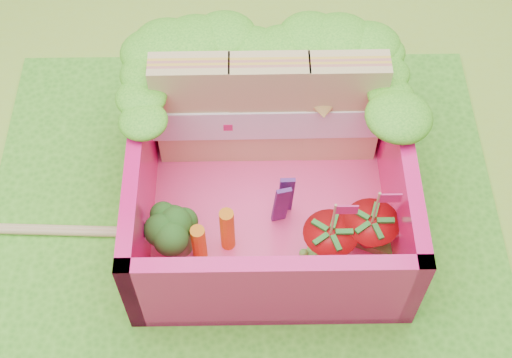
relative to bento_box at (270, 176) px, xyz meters
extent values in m
plane|color=#A2C938|center=(-0.13, -0.24, -0.31)|extent=(14.00, 14.00, 0.00)
cube|color=green|center=(-0.13, -0.24, -0.29)|extent=(2.60, 2.60, 0.03)
cube|color=#FF4184|center=(0.00, 0.00, -0.25)|extent=(1.30, 1.30, 0.05)
cube|color=#F3146C|center=(0.00, 0.61, 0.00)|extent=(1.30, 0.07, 0.55)
cube|color=#F3146C|center=(0.00, -0.61, 0.00)|extent=(1.30, 0.07, 0.55)
cube|color=#F3146C|center=(-0.61, 0.00, 0.00)|extent=(0.07, 1.30, 0.55)
cube|color=#F3146C|center=(0.61, 0.00, 0.00)|extent=(0.07, 1.30, 0.55)
ellipsoid|color=#25941A|center=(-0.50, 0.58, 0.33)|extent=(0.30, 0.30, 0.11)
ellipsoid|color=#25941A|center=(-0.36, 0.58, 0.33)|extent=(0.30, 0.30, 0.11)
ellipsoid|color=#25941A|center=(-0.21, 0.58, 0.33)|extent=(0.30, 0.30, 0.11)
ellipsoid|color=#25941A|center=(-0.07, 0.58, 0.33)|extent=(0.30, 0.30, 0.11)
ellipsoid|color=#25941A|center=(0.07, 0.58, 0.33)|extent=(0.30, 0.30, 0.11)
ellipsoid|color=#25941A|center=(0.21, 0.58, 0.33)|extent=(0.30, 0.30, 0.11)
ellipsoid|color=#25941A|center=(0.36, 0.58, 0.33)|extent=(0.30, 0.30, 0.11)
ellipsoid|color=#25941A|center=(0.50, 0.58, 0.33)|extent=(0.30, 0.30, 0.11)
ellipsoid|color=#25941A|center=(-0.58, 0.10, 0.33)|extent=(0.27, 0.27, 0.10)
ellipsoid|color=#25941A|center=(-0.58, 0.24, 0.33)|extent=(0.27, 0.27, 0.10)
ellipsoid|color=#25941A|center=(-0.58, 0.38, 0.33)|extent=(0.27, 0.27, 0.10)
ellipsoid|color=#25941A|center=(-0.58, 0.52, 0.33)|extent=(0.27, 0.27, 0.10)
ellipsoid|color=#25941A|center=(0.58, 0.10, 0.33)|extent=(0.27, 0.27, 0.10)
ellipsoid|color=#25941A|center=(0.58, 0.24, 0.33)|extent=(0.27, 0.27, 0.10)
ellipsoid|color=#25941A|center=(0.58, 0.38, 0.33)|extent=(0.27, 0.27, 0.10)
ellipsoid|color=#25941A|center=(0.58, 0.52, 0.33)|extent=(0.27, 0.27, 0.10)
cube|color=tan|center=(-0.37, 0.32, 0.11)|extent=(0.38, 0.15, 0.67)
cube|color=tan|center=(0.00, 0.32, 0.11)|extent=(0.38, 0.15, 0.67)
cube|color=tan|center=(0.37, 0.32, 0.11)|extent=(0.38, 0.15, 0.67)
cube|color=white|center=(0.00, 0.32, 0.08)|extent=(1.21, 0.18, 0.20)
cylinder|color=#61A54F|center=(-0.44, -0.26, -0.15)|extent=(0.12, 0.12, 0.15)
ellipsoid|color=#124417|center=(-0.44, -0.26, -0.02)|extent=(0.35, 0.35, 0.12)
cylinder|color=orange|center=(-0.34, -0.31, -0.10)|extent=(0.07, 0.07, 0.24)
cylinder|color=orange|center=(-0.20, -0.25, -0.08)|extent=(0.07, 0.07, 0.29)
cube|color=#441A5E|center=(0.05, -0.14, -0.04)|extent=(0.07, 0.03, 0.38)
cube|color=#441A5E|center=(0.08, -0.09, -0.04)|extent=(0.07, 0.02, 0.38)
cone|color=#B5140B|center=(0.27, -0.34, -0.10)|extent=(0.26, 0.26, 0.26)
cylinder|color=tan|center=(0.27, -0.34, 0.15)|extent=(0.01, 0.01, 0.24)
cube|color=#D6236C|center=(0.32, -0.34, 0.23)|extent=(0.10, 0.01, 0.06)
cone|color=#B5140B|center=(0.46, -0.28, -0.10)|extent=(0.26, 0.26, 0.26)
cylinder|color=tan|center=(0.46, -0.28, 0.15)|extent=(0.01, 0.01, 0.24)
cube|color=#D6236C|center=(0.51, -0.28, 0.23)|extent=(0.10, 0.01, 0.06)
cube|color=#5AB639|center=(0.50, -0.27, -0.20)|extent=(0.32, 0.19, 0.05)
cube|color=#5AB639|center=(0.20, -0.33, -0.20)|extent=(0.22, 0.31, 0.05)
cube|color=tan|center=(-1.27, -0.14, -0.26)|extent=(2.46, 0.15, 0.04)
cube|color=tan|center=(-1.22, -0.12, -0.26)|extent=(2.46, 0.15, 0.04)
camera|label=1|loc=(-0.09, -1.94, 2.84)|focal=50.00mm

